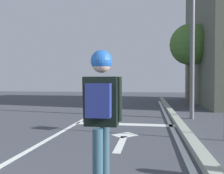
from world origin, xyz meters
The scene contains 9 objects.
lane_line_center centered at (-0.20, 6.00, 0.00)m, with size 0.12×20.00×0.01m, color silver.
lane_line_curbside centered at (2.80, 6.00, 0.00)m, with size 0.12×20.00×0.01m, color silver.
stop_bar centered at (1.37, 6.85, 0.00)m, with size 3.15×0.40×0.01m, color silver.
lane_arrow_stem centered at (1.53, 4.52, 0.00)m, with size 0.16×1.40×0.01m, color silver.
lane_arrow_head centered at (1.53, 5.37, 0.00)m, with size 0.56×0.44×0.01m, color silver.
curb_strip centered at (3.05, 6.00, 0.07)m, with size 0.24×24.00×0.14m, color #97A093.
skater centered at (1.62, 2.02, 1.10)m, with size 0.45×0.61×1.62m.
traffic_signal_mast centered at (2.93, 8.35, 3.85)m, with size 3.79×0.34×5.71m.
roadside_tree centered at (4.45, 13.39, 3.44)m, with size 2.36×2.36×4.67m.
Camera 1 is at (2.15, -0.51, 1.35)m, focal length 37.49 mm.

